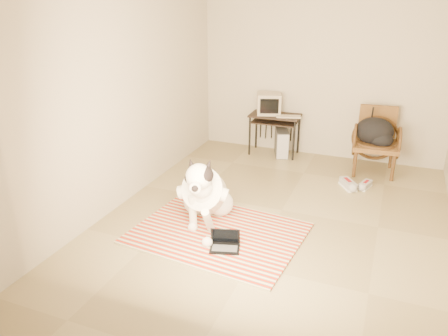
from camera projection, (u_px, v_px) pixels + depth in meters
The scene contains 15 objects.
floor at pixel (282, 210), 5.56m from camera, with size 4.50×4.50×0.00m, color #93845A.
wall_back at pixel (322, 75), 6.99m from camera, with size 4.50×4.50×0.00m, color #BBAF99.
wall_front at pixel (210, 178), 3.12m from camera, with size 4.50×4.50×0.00m, color #BBAF99.
wall_left at pixel (139, 93), 5.74m from camera, with size 4.50×4.50×0.00m, color #BBAF99.
rug at pixel (218, 233), 5.02m from camera, with size 1.98×1.59×0.02m.
dog at pixel (205, 194), 5.15m from camera, with size 0.66×1.23×0.94m.
laptop at pixel (225, 243), 4.69m from camera, with size 0.37×0.31×0.22m.
computer_desk at pixel (275, 121), 7.28m from camera, with size 0.84×0.48×0.69m.
crt_monitor at pixel (269, 104), 7.25m from camera, with size 0.48×0.47×0.34m.
desk_keyboard at pixel (289, 117), 7.10m from camera, with size 0.39×0.14×0.03m, color tan.
pc_tower at pixel (282, 143), 7.36m from camera, with size 0.34×0.51×0.44m.
rattan_chair at pixel (376, 141), 6.60m from camera, with size 0.70×0.68×0.98m.
backpack at pixel (376, 133), 6.48m from camera, with size 0.56×0.47×0.41m.
sneaker_left at pixel (348, 184), 6.18m from camera, with size 0.29×0.35×0.12m.
sneaker_right at pixel (365, 185), 6.18m from camera, with size 0.18×0.29×0.09m.
Camera 1 is at (1.15, -4.87, 2.59)m, focal length 35.00 mm.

